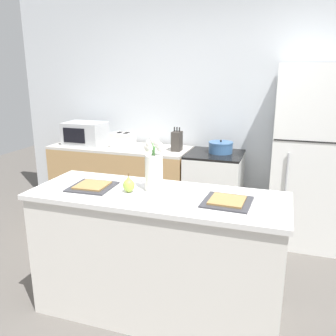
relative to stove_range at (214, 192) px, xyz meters
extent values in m
plane|color=#59544F|center=(-0.10, -1.60, -0.45)|extent=(10.00, 10.00, 0.00)
cube|color=silver|center=(-0.10, 0.40, 0.90)|extent=(5.20, 0.08, 2.70)
cube|color=silver|center=(-0.10, -1.60, 0.01)|extent=(1.76, 0.62, 0.92)
cube|color=silver|center=(-0.10, -1.60, 0.49)|extent=(1.80, 0.66, 0.03)
cube|color=tan|center=(-1.16, 0.00, -0.01)|extent=(1.68, 0.60, 0.87)
cube|color=beige|center=(-1.16, 0.00, 0.43)|extent=(1.68, 0.60, 0.03)
cube|color=silver|center=(0.00, 0.00, -0.01)|extent=(0.60, 0.60, 0.87)
cube|color=black|center=(0.00, 0.00, 0.44)|extent=(0.60, 0.60, 0.02)
cube|color=black|center=(0.00, -0.30, -0.04)|extent=(0.42, 0.01, 0.29)
cube|color=white|center=(0.95, 0.00, 0.48)|extent=(0.68, 0.64, 1.85)
cube|color=black|center=(0.95, -0.32, 0.70)|extent=(0.67, 0.01, 0.01)
cylinder|color=#B2B5B7|center=(0.76, -0.34, 0.18)|extent=(0.02, 0.02, 0.80)
cylinder|color=silver|center=(-0.14, -1.54, 0.63)|extent=(0.13, 0.13, 0.26)
cylinder|color=#569E4C|center=(-0.12, -1.54, 0.69)|extent=(0.06, 0.02, 0.23)
ellipsoid|color=white|center=(-0.10, -1.53, 0.82)|extent=(0.05, 0.05, 0.07)
cylinder|color=#569E4C|center=(-0.13, -1.52, 0.69)|extent=(0.02, 0.04, 0.25)
ellipsoid|color=white|center=(-0.13, -1.51, 0.84)|extent=(0.04, 0.04, 0.06)
cylinder|color=#569E4C|center=(-0.15, -1.52, 0.70)|extent=(0.05, 0.10, 0.26)
ellipsoid|color=white|center=(-0.17, -1.47, 0.85)|extent=(0.04, 0.04, 0.06)
cylinder|color=#569E4C|center=(-0.17, -1.53, 0.68)|extent=(0.05, 0.02, 0.22)
ellipsoid|color=white|center=(-0.19, -1.53, 0.81)|extent=(0.04, 0.04, 0.07)
cylinder|color=#569E4C|center=(-0.15, -1.55, 0.70)|extent=(0.04, 0.06, 0.26)
ellipsoid|color=white|center=(-0.17, -1.58, 0.85)|extent=(0.03, 0.03, 0.05)
cylinder|color=#569E4C|center=(-0.13, -1.55, 0.71)|extent=(0.05, 0.06, 0.27)
ellipsoid|color=white|center=(-0.11, -1.58, 0.86)|extent=(0.04, 0.04, 0.06)
ellipsoid|color=#9EBC47|center=(-0.30, -1.63, 0.55)|extent=(0.08, 0.08, 0.09)
cone|color=#9EBC47|center=(-0.30, -1.63, 0.60)|extent=(0.05, 0.05, 0.04)
cylinder|color=brown|center=(-0.30, -1.63, 0.63)|extent=(0.01, 0.01, 0.02)
cube|color=#333338|center=(-0.59, -1.62, 0.51)|extent=(0.32, 0.32, 0.01)
cube|color=#A37A42|center=(-0.59, -1.62, 0.52)|extent=(0.23, 0.23, 0.01)
cube|color=#333338|center=(0.39, -1.62, 0.51)|extent=(0.32, 0.32, 0.01)
cube|color=#A37A42|center=(0.39, -1.62, 0.52)|extent=(0.23, 0.23, 0.01)
cube|color=silver|center=(-1.11, -0.01, 0.53)|extent=(0.26, 0.18, 0.17)
cube|color=black|center=(-1.15, -0.01, 0.62)|extent=(0.05, 0.11, 0.01)
cube|color=black|center=(-1.06, -0.01, 0.62)|extent=(0.05, 0.11, 0.01)
cube|color=black|center=(-1.25, -0.01, 0.56)|extent=(0.02, 0.02, 0.02)
cylinder|color=#386093|center=(0.05, 0.04, 0.50)|extent=(0.26, 0.26, 0.11)
cylinder|color=#386093|center=(0.05, 0.04, 0.56)|extent=(0.27, 0.27, 0.01)
sphere|color=black|center=(0.05, 0.04, 0.58)|extent=(0.02, 0.02, 0.02)
cube|color=#B7BABC|center=(-1.62, 0.00, 0.58)|extent=(0.48, 0.36, 0.27)
cube|color=black|center=(-1.67, -0.18, 0.58)|extent=(0.29, 0.01, 0.18)
cube|color=#3D3833|center=(-0.44, -0.01, 0.56)|extent=(0.10, 0.14, 0.22)
cylinder|color=black|center=(-0.47, -0.01, 0.69)|extent=(0.01, 0.01, 0.05)
cylinder|color=black|center=(-0.44, -0.01, 0.69)|extent=(0.01, 0.01, 0.05)
cylinder|color=black|center=(-0.41, -0.01, 0.69)|extent=(0.01, 0.01, 0.05)
camera|label=1|loc=(0.71, -3.79, 1.33)|focal=38.00mm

